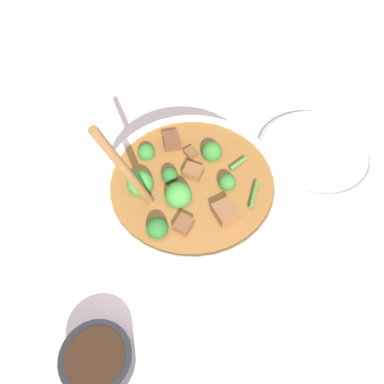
{
  "coord_description": "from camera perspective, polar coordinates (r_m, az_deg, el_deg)",
  "views": [
    {
      "loc": [
        0.05,
        -0.35,
        0.61
      ],
      "look_at": [
        0.0,
        0.0,
        0.07
      ],
      "focal_mm": 35.0,
      "sensor_mm": 36.0,
      "label": 1
    }
  ],
  "objects": [
    {
      "name": "condiment_bowl",
      "position": [
        0.6,
        -14.19,
        -23.45
      ],
      "size": [
        0.1,
        0.1,
        0.04
      ],
      "color": "black",
      "rests_on": "ground_plane"
    },
    {
      "name": "ground_plane",
      "position": [
        0.7,
        0.0,
        -3.29
      ],
      "size": [
        4.0,
        4.0,
        0.0
      ],
      "primitive_type": "plane",
      "color": "silver"
    },
    {
      "name": "stew_bowl",
      "position": [
        0.64,
        -0.07,
        -0.4
      ],
      "size": [
        0.3,
        0.3,
        0.3
      ],
      "color": "white",
      "rests_on": "ground_plane"
    },
    {
      "name": "empty_plate",
      "position": [
        0.81,
        18.42,
        5.64
      ],
      "size": [
        0.24,
        0.24,
        0.02
      ],
      "color": "silver",
      "rests_on": "ground_plane"
    }
  ]
}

